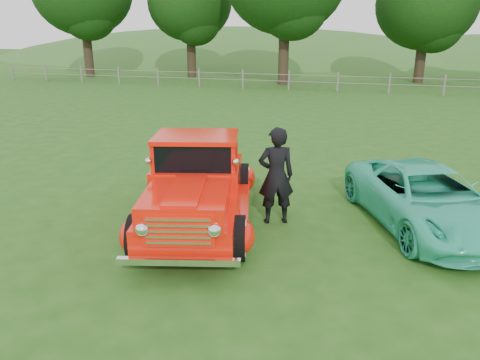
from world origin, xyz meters
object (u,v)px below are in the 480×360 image
(red_pickup, at_px, (198,184))
(teal_sedan, at_px, (426,198))
(tree_near_east, at_px, (427,4))
(man, at_px, (276,176))
(tree_mid_west, at_px, (190,3))

(red_pickup, distance_m, teal_sedan, 4.35)
(tree_near_east, bearing_deg, man, -98.44)
(tree_near_east, relative_size, teal_sedan, 1.99)
(tree_mid_west, height_order, man, tree_mid_west)
(tree_near_east, distance_m, man, 28.46)
(man, bearing_deg, tree_mid_west, -87.90)
(tree_near_east, height_order, red_pickup, tree_near_east)
(man, bearing_deg, red_pickup, -5.07)
(tree_mid_west, relative_size, man, 4.44)
(tree_near_east, height_order, teal_sedan, tree_near_east)
(tree_mid_west, relative_size, teal_sedan, 2.02)
(tree_mid_west, bearing_deg, red_pickup, -67.26)
(teal_sedan, bearing_deg, red_pickup, 170.31)
(red_pickup, xyz_separation_m, man, (1.42, 0.48, 0.16))
(tree_near_east, bearing_deg, teal_sedan, -92.84)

